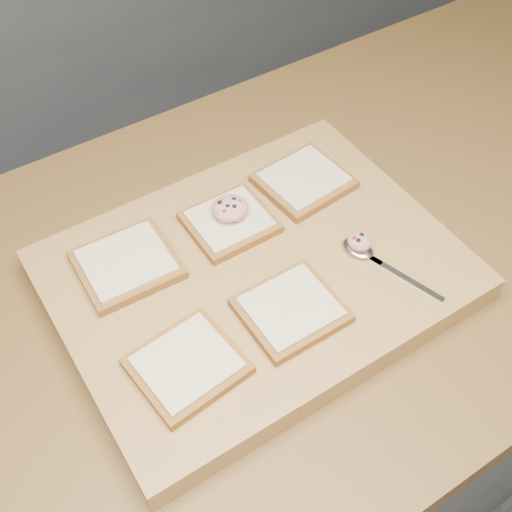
{
  "coord_description": "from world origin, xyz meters",
  "views": [
    {
      "loc": [
        -0.37,
        -0.5,
        1.64
      ],
      "look_at": [
        -0.06,
        -0.03,
        0.96
      ],
      "focal_mm": 45.0,
      "sensor_mm": 36.0,
      "label": 1
    }
  ],
  "objects": [
    {
      "name": "ground",
      "position": [
        0.0,
        0.0,
        0.0
      ],
      "size": [
        4.0,
        4.0,
        0.0
      ],
      "primitive_type": "plane",
      "color": "#515459",
      "rests_on": "ground"
    },
    {
      "name": "island_counter",
      "position": [
        0.0,
        0.0,
        0.45
      ],
      "size": [
        2.0,
        0.8,
        0.9
      ],
      "color": "slate",
      "rests_on": "ground"
    },
    {
      "name": "back_counter",
      "position": [
        0.0,
        1.43,
        0.47
      ],
      "size": [
        3.6,
        0.62,
        0.94
      ],
      "color": "slate",
      "rests_on": "ground"
    },
    {
      "name": "cutting_board",
      "position": [
        -0.06,
        -0.03,
        0.92
      ],
      "size": [
        0.55,
        0.42,
        0.04
      ],
      "primitive_type": "cube",
      "color": "#B18A4C",
      "rests_on": "island_counter"
    },
    {
      "name": "bread_far_left",
      "position": [
        -0.21,
        0.07,
        0.95
      ],
      "size": [
        0.13,
        0.12,
        0.02
      ],
      "color": "#9B6628",
      "rests_on": "cutting_board"
    },
    {
      "name": "bread_far_center",
      "position": [
        -0.05,
        0.06,
        0.95
      ],
      "size": [
        0.12,
        0.11,
        0.02
      ],
      "color": "#9B6628",
      "rests_on": "cutting_board"
    },
    {
      "name": "bread_far_right",
      "position": [
        0.09,
        0.07,
        0.95
      ],
      "size": [
        0.14,
        0.13,
        0.02
      ],
      "color": "#9B6628",
      "rests_on": "cutting_board"
    },
    {
      "name": "bread_near_left",
      "position": [
        -0.22,
        -0.12,
        0.95
      ],
      "size": [
        0.14,
        0.13,
        0.02
      ],
      "color": "#9B6628",
      "rests_on": "cutting_board"
    },
    {
      "name": "bread_near_center",
      "position": [
        -0.07,
        -0.12,
        0.95
      ],
      "size": [
        0.13,
        0.11,
        0.02
      ],
      "color": "#9B6628",
      "rests_on": "cutting_board"
    },
    {
      "name": "tuna_salad_dollop",
      "position": [
        -0.05,
        0.06,
        0.97
      ],
      "size": [
        0.05,
        0.05,
        0.03
      ],
      "color": "#D68F89",
      "rests_on": "bread_far_center"
    },
    {
      "name": "spoon",
      "position": [
        0.08,
        -0.09,
        0.95
      ],
      "size": [
        0.07,
        0.16,
        0.01
      ],
      "color": "silver",
      "rests_on": "cutting_board"
    },
    {
      "name": "spoon_salad",
      "position": [
        0.07,
        -0.08,
        0.96
      ],
      "size": [
        0.03,
        0.04,
        0.02
      ],
      "color": "#D68F89",
      "rests_on": "spoon"
    }
  ]
}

